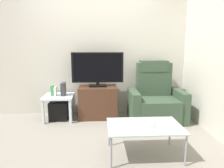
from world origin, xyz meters
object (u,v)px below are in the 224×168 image
(subwoofer_box, at_px, (59,110))
(book_leftmost, at_px, (53,91))
(book_middle, at_px, (55,91))
(tv_stand, at_px, (98,102))
(coffee_table, at_px, (144,127))
(cell_phone, at_px, (152,125))
(recliner_armchair, at_px, (156,100))
(side_table, at_px, (59,99))
(television, at_px, (98,69))
(game_console, at_px, (63,89))

(subwoofer_box, height_order, book_leftmost, book_leftmost)
(subwoofer_box, xyz_separation_m, book_leftmost, (-0.10, -0.02, 0.38))
(subwoofer_box, height_order, book_middle, book_middle)
(tv_stand, relative_size, coffee_table, 0.79)
(tv_stand, bearing_deg, book_leftmost, -173.33)
(book_leftmost, distance_m, cell_phone, 2.05)
(coffee_table, bearing_deg, book_leftmost, 135.37)
(recliner_armchair, bearing_deg, book_leftmost, 178.21)
(book_middle, xyz_separation_m, cell_phone, (1.44, -1.40, -0.14))
(tv_stand, xyz_separation_m, book_leftmost, (-0.82, -0.10, 0.25))
(subwoofer_box, relative_size, book_middle, 2.05)
(recliner_armchair, xyz_separation_m, subwoofer_box, (-1.79, 0.12, -0.21))
(book_middle, bearing_deg, book_leftmost, 180.00)
(recliner_armchair, distance_m, coffee_table, 1.37)
(subwoofer_box, bearing_deg, side_table, 0.00)
(tv_stand, distance_m, side_table, 0.73)
(television, height_order, cell_phone, television)
(television, distance_m, book_middle, 0.88)
(book_middle, xyz_separation_m, game_console, (0.14, 0.03, 0.04))
(book_middle, xyz_separation_m, coffee_table, (1.35, -1.38, -0.17))
(recliner_armchair, xyz_separation_m, coffee_table, (-0.49, -1.29, -0.00))
(tv_stand, height_order, recliner_armchair, recliner_armchair)
(television, height_order, coffee_table, television)
(television, relative_size, recliner_armchair, 0.89)
(subwoofer_box, bearing_deg, cell_phone, -45.68)
(game_console, xyz_separation_m, coffee_table, (1.21, -1.41, -0.20))
(side_table, xyz_separation_m, subwoofer_box, (-0.00, 0.00, -0.21))
(subwoofer_box, distance_m, cell_phone, 2.00)
(recliner_armchair, relative_size, subwoofer_box, 3.22)
(cell_phone, bearing_deg, game_console, 151.11)
(television, bearing_deg, cell_phone, -66.24)
(television, xyz_separation_m, coffee_table, (0.58, -1.50, -0.57))
(game_console, bearing_deg, book_middle, -167.94)
(coffee_table, distance_m, cell_phone, 0.10)
(book_middle, bearing_deg, game_console, 12.06)
(side_table, height_order, subwoofer_box, side_table)
(television, bearing_deg, book_middle, -171.53)
(subwoofer_box, height_order, coffee_table, coffee_table)
(tv_stand, bearing_deg, television, 90.00)
(subwoofer_box, height_order, game_console, game_console)
(book_middle, bearing_deg, cell_phone, -44.26)
(television, xyz_separation_m, book_middle, (-0.77, -0.11, -0.40))
(recliner_armchair, distance_m, cell_phone, 1.37)
(cell_phone, bearing_deg, side_table, 153.22)
(recliner_armchair, relative_size, side_table, 2.00)
(side_table, bearing_deg, cell_phone, -45.68)
(book_middle, relative_size, coffee_table, 0.18)
(coffee_table, height_order, cell_phone, cell_phone)
(recliner_armchair, height_order, book_leftmost, recliner_armchair)
(side_table, height_order, book_middle, book_middle)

